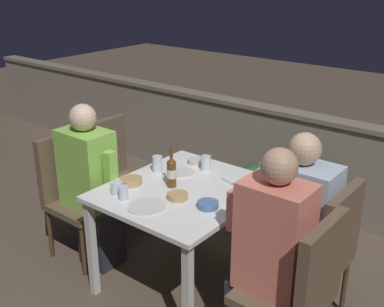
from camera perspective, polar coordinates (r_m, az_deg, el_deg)
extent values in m
plane|color=brown|center=(3.52, -0.82, -14.99)|extent=(16.00, 16.00, 0.00)
cube|color=gray|center=(4.47, 11.84, -0.92)|extent=(9.00, 0.14, 0.85)
cube|color=#706656|center=(4.33, 12.29, 4.56)|extent=(9.00, 0.18, 0.04)
cube|color=white|center=(3.15, -0.89, -4.39)|extent=(0.91, 1.04, 0.03)
cube|color=silver|center=(3.30, -11.78, -10.92)|extent=(0.05, 0.05, 0.70)
cube|color=silver|center=(2.82, -0.50, -16.72)|extent=(0.05, 0.05, 0.70)
cube|color=silver|center=(3.87, -1.10, -5.28)|extent=(0.05, 0.05, 0.70)
cube|color=silver|center=(3.47, 9.46, -8.98)|extent=(0.05, 0.05, 0.70)
cube|color=brown|center=(4.04, 9.85, -7.85)|extent=(0.73, 0.36, 0.28)
ellipsoid|color=#235628|center=(4.00, 7.58, -3.51)|extent=(0.33, 0.47, 0.31)
ellipsoid|color=#235628|center=(3.91, 10.10, -4.26)|extent=(0.33, 0.47, 0.31)
ellipsoid|color=#235628|center=(3.83, 12.74, -5.04)|extent=(0.33, 0.47, 0.31)
cube|color=brown|center=(3.69, -12.65, -5.92)|extent=(0.45, 0.45, 0.05)
cube|color=brown|center=(3.73, -14.92, -1.30)|extent=(0.06, 0.45, 0.49)
cylinder|color=#47321E|center=(3.84, -16.48, -9.03)|extent=(0.03, 0.03, 0.40)
cylinder|color=#47321E|center=(3.57, -12.77, -11.16)|extent=(0.03, 0.03, 0.40)
cylinder|color=#47321E|center=(4.04, -12.03, -7.01)|extent=(0.03, 0.03, 0.40)
cylinder|color=#47321E|center=(3.78, -8.21, -8.84)|extent=(0.03, 0.03, 0.40)
cube|color=#282833|center=(3.67, -10.69, -9.52)|extent=(0.26, 0.23, 0.45)
cube|color=#8CCC4C|center=(3.51, -12.33, -1.75)|extent=(0.37, 0.26, 0.57)
cube|color=#8CCC4C|center=(3.31, -9.65, -1.74)|extent=(0.07, 0.07, 0.24)
sphere|color=beige|center=(3.39, -12.84, 4.19)|extent=(0.19, 0.19, 0.19)
cube|color=brown|center=(3.94, -8.32, -3.83)|extent=(0.45, 0.45, 0.05)
cube|color=brown|center=(3.97, -10.50, 0.48)|extent=(0.06, 0.45, 0.49)
cylinder|color=#47321E|center=(4.06, -12.03, -6.87)|extent=(0.03, 0.03, 0.40)
cylinder|color=#47321E|center=(3.80, -8.23, -8.68)|extent=(0.03, 0.03, 0.40)
cylinder|color=#47321E|center=(4.28, -8.07, -5.03)|extent=(0.03, 0.03, 0.40)
cylinder|color=#47321E|center=(4.03, -4.24, -6.59)|extent=(0.03, 0.03, 0.40)
cube|color=brown|center=(2.75, 10.60, -16.25)|extent=(0.45, 0.45, 0.05)
cube|color=brown|center=(2.53, 15.06, -12.87)|extent=(0.06, 0.45, 0.49)
cylinder|color=#47321E|center=(3.09, 8.83, -16.55)|extent=(0.03, 0.03, 0.40)
cube|color=#E07A66|center=(2.59, 9.73, -9.81)|extent=(0.36, 0.26, 0.62)
cube|color=#E07A66|center=(2.66, 5.11, -6.79)|extent=(0.07, 0.07, 0.24)
sphere|color=tan|center=(2.40, 10.32, -1.51)|extent=(0.19, 0.19, 0.19)
cube|color=brown|center=(3.08, 13.32, -11.97)|extent=(0.45, 0.45, 0.05)
cube|color=brown|center=(2.88, 17.35, -8.64)|extent=(0.06, 0.45, 0.49)
cylinder|color=#47321E|center=(3.13, 8.05, -15.94)|extent=(0.03, 0.03, 0.40)
cylinder|color=#47321E|center=(3.41, 11.48, -12.70)|extent=(0.03, 0.03, 0.40)
cylinder|color=#47321E|center=(3.30, 17.61, -14.73)|extent=(0.03, 0.03, 0.40)
cube|color=#282833|center=(3.25, 10.24, -14.03)|extent=(0.30, 0.23, 0.45)
cube|color=silver|center=(2.94, 12.61, -6.45)|extent=(0.43, 0.26, 0.58)
cube|color=silver|center=(3.01, 8.47, -3.98)|extent=(0.07, 0.07, 0.24)
sphere|color=tan|center=(2.79, 13.23, 0.54)|extent=(0.19, 0.19, 0.19)
cylinder|color=brown|center=(3.14, -2.43, -2.50)|extent=(0.06, 0.06, 0.17)
cylinder|color=beige|center=(3.13, -2.43, -2.35)|extent=(0.06, 0.06, 0.06)
cone|color=brown|center=(3.10, -2.46, -0.75)|extent=(0.06, 0.06, 0.03)
cylinder|color=brown|center=(3.08, -2.47, 0.16)|extent=(0.02, 0.02, 0.07)
cylinder|color=silver|center=(3.37, -1.24, -2.25)|extent=(0.18, 0.18, 0.01)
cylinder|color=silver|center=(2.92, -5.37, -6.27)|extent=(0.23, 0.23, 0.01)
cylinder|color=beige|center=(3.52, 0.59, -0.92)|extent=(0.13, 0.13, 0.04)
torus|color=beige|center=(3.52, 0.59, -0.70)|extent=(0.13, 0.13, 0.01)
cylinder|color=#4C709E|center=(2.90, 1.90, -6.09)|extent=(0.13, 0.13, 0.04)
torus|color=#4C709E|center=(2.89, 1.90, -5.83)|extent=(0.13, 0.13, 0.01)
cylinder|color=tan|center=(3.22, -7.25, -3.25)|extent=(0.15, 0.15, 0.04)
torus|color=tan|center=(3.22, -7.27, -2.98)|extent=(0.15, 0.15, 0.01)
cylinder|color=tan|center=(3.00, -1.71, -5.06)|extent=(0.13, 0.13, 0.04)
torus|color=tan|center=(3.00, -1.72, -4.82)|extent=(0.13, 0.13, 0.01)
cylinder|color=silver|center=(3.38, -4.12, -1.24)|extent=(0.07, 0.07, 0.11)
cylinder|color=silver|center=(3.02, -8.14, -4.62)|extent=(0.06, 0.06, 0.09)
cylinder|color=silver|center=(3.40, 1.65, -1.13)|extent=(0.07, 0.07, 0.11)
cylinder|color=silver|center=(3.09, -8.90, -4.04)|extent=(0.08, 0.08, 0.08)
cube|color=silver|center=(3.22, 4.48, -3.47)|extent=(0.17, 0.06, 0.01)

